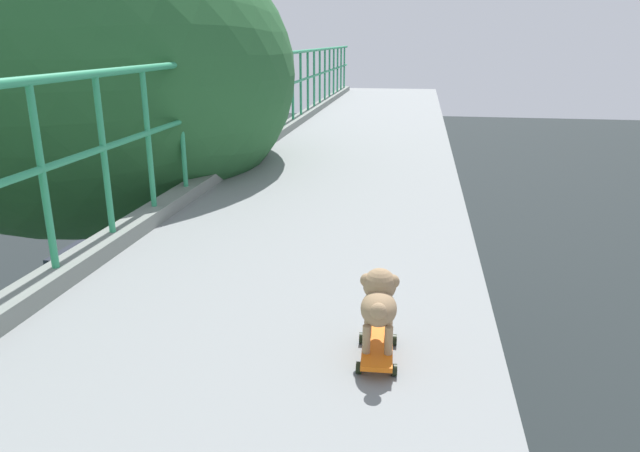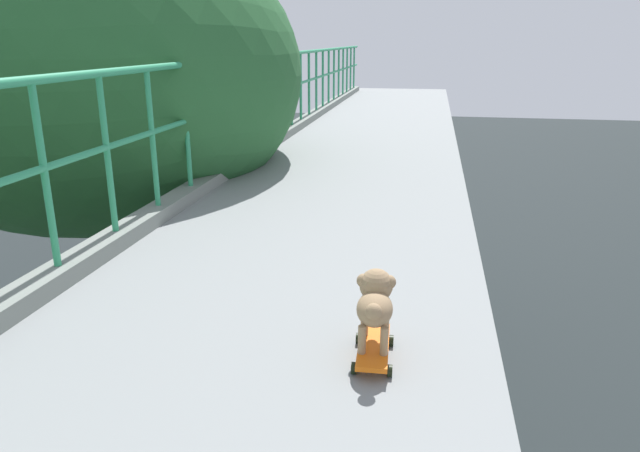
{
  "view_description": "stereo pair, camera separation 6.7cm",
  "coord_description": "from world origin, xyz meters",
  "px_view_note": "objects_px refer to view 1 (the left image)",
  "views": [
    {
      "loc": [
        1.86,
        -0.9,
        7.49
      ],
      "look_at": [
        1.31,
        2.41,
        6.41
      ],
      "focal_mm": 32.77,
      "sensor_mm": 36.0,
      "label": 1
    },
    {
      "loc": [
        1.93,
        -0.89,
        7.49
      ],
      "look_at": [
        1.31,
        2.41,
        6.41
      ],
      "focal_mm": 32.77,
      "sensor_mm": 36.0,
      "label": 2
    }
  ],
  "objects_px": {
    "city_bus": "(218,148)",
    "toy_skateboard": "(377,347)",
    "car_red_taxi_seventh": "(223,240)",
    "car_black_fifth": "(141,326)",
    "car_green_sixth": "(87,271)",
    "small_dog": "(379,300)"
  },
  "relations": [
    {
      "from": "city_bus",
      "to": "toy_skateboard",
      "type": "relative_size",
      "value": 25.82
    },
    {
      "from": "car_green_sixth",
      "to": "toy_skateboard",
      "type": "distance_m",
      "value": 17.14
    },
    {
      "from": "car_green_sixth",
      "to": "toy_skateboard",
      "type": "xyz_separation_m",
      "value": [
        9.79,
        -12.95,
        5.5
      ]
    },
    {
      "from": "toy_skateboard",
      "to": "city_bus",
      "type": "bearing_deg",
      "value": 110.87
    },
    {
      "from": "car_green_sixth",
      "to": "city_bus",
      "type": "xyz_separation_m",
      "value": [
        -0.39,
        13.76,
        1.37
      ]
    },
    {
      "from": "car_red_taxi_seventh",
      "to": "toy_skateboard",
      "type": "distance_m",
      "value": 18.43
    },
    {
      "from": "car_black_fifth",
      "to": "car_red_taxi_seventh",
      "type": "relative_size",
      "value": 0.96
    },
    {
      "from": "car_red_taxi_seventh",
      "to": "toy_skateboard",
      "type": "xyz_separation_m",
      "value": [
        6.51,
        -16.35,
        5.46
      ]
    },
    {
      "from": "car_red_taxi_seventh",
      "to": "toy_skateboard",
      "type": "height_order",
      "value": "toy_skateboard"
    },
    {
      "from": "car_black_fifth",
      "to": "car_red_taxi_seventh",
      "type": "xyz_separation_m",
      "value": [
        -0.05,
        6.57,
        0.03
      ]
    },
    {
      "from": "small_dog",
      "to": "car_red_taxi_seventh",
      "type": "bearing_deg",
      "value": 111.74
    },
    {
      "from": "car_black_fifth",
      "to": "car_green_sixth",
      "type": "xyz_separation_m",
      "value": [
        -3.33,
        3.16,
        -0.02
      ]
    },
    {
      "from": "car_black_fifth",
      "to": "car_green_sixth",
      "type": "distance_m",
      "value": 4.59
    },
    {
      "from": "car_green_sixth",
      "to": "car_red_taxi_seventh",
      "type": "relative_size",
      "value": 1.11
    },
    {
      "from": "city_bus",
      "to": "car_black_fifth",
      "type": "bearing_deg",
      "value": -77.6
    },
    {
      "from": "toy_skateboard",
      "to": "small_dog",
      "type": "relative_size",
      "value": 1.17
    },
    {
      "from": "toy_skateboard",
      "to": "car_red_taxi_seventh",
      "type": "bearing_deg",
      "value": 111.7
    },
    {
      "from": "car_red_taxi_seventh",
      "to": "car_black_fifth",
      "type": "bearing_deg",
      "value": -89.59
    },
    {
      "from": "car_green_sixth",
      "to": "toy_skateboard",
      "type": "bearing_deg",
      "value": -52.91
    },
    {
      "from": "city_bus",
      "to": "car_green_sixth",
      "type": "bearing_deg",
      "value": -88.37
    },
    {
      "from": "car_green_sixth",
      "to": "small_dog",
      "type": "height_order",
      "value": "small_dog"
    },
    {
      "from": "car_black_fifth",
      "to": "car_red_taxi_seventh",
      "type": "bearing_deg",
      "value": 90.41
    }
  ]
}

